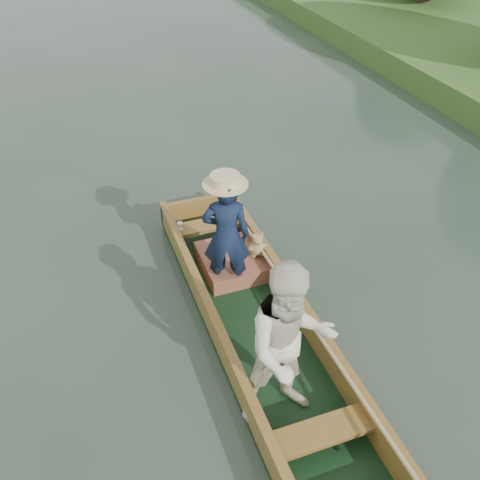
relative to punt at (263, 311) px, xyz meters
name	(u,v)px	position (x,y,z in m)	size (l,w,h in m)	color
ground	(257,333)	(0.07, 0.29, -0.65)	(120.00, 120.00, 0.00)	#283D30
punt	(263,311)	(0.00, 0.00, 0.00)	(1.17, 5.00, 1.91)	black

